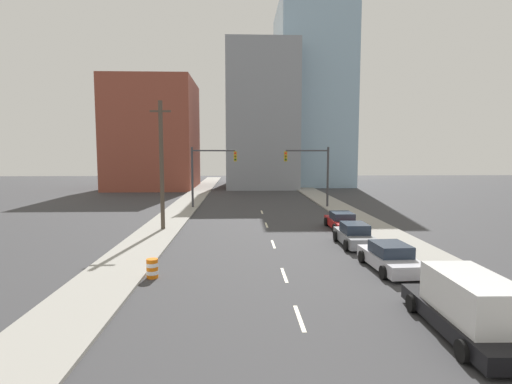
# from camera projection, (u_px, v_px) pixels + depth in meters

# --- Properties ---
(sidewalk_left) EXTENTS (3.29, 91.69, 0.14)m
(sidewalk_left) POSITION_uv_depth(u_px,v_px,m) (191.00, 200.00, 51.21)
(sidewalk_left) COLOR gray
(sidewalk_left) RESTS_ON ground
(sidewalk_right) EXTENTS (3.29, 91.69, 0.14)m
(sidewalk_right) POSITION_uv_depth(u_px,v_px,m) (323.00, 199.00, 51.87)
(sidewalk_right) COLOR gray
(sidewalk_right) RESTS_ON ground
(lane_stripe_at_9m) EXTENTS (0.16, 2.40, 0.01)m
(lane_stripe_at_9m) POSITION_uv_depth(u_px,v_px,m) (299.00, 318.00, 14.83)
(lane_stripe_at_9m) COLOR beige
(lane_stripe_at_9m) RESTS_ON ground
(lane_stripe_at_14m) EXTENTS (0.16, 2.40, 0.01)m
(lane_stripe_at_14m) POSITION_uv_depth(u_px,v_px,m) (284.00, 275.00, 20.03)
(lane_stripe_at_14m) COLOR beige
(lane_stripe_at_14m) RESTS_ON ground
(lane_stripe_at_21m) EXTENTS (0.16, 2.40, 0.01)m
(lane_stripe_at_21m) POSITION_uv_depth(u_px,v_px,m) (273.00, 244.00, 26.76)
(lane_stripe_at_21m) COLOR beige
(lane_stripe_at_21m) RESTS_ON ground
(lane_stripe_at_28m) EXTENTS (0.16, 2.40, 0.01)m
(lane_stripe_at_28m) POSITION_uv_depth(u_px,v_px,m) (266.00, 225.00, 33.82)
(lane_stripe_at_28m) COLOR beige
(lane_stripe_at_28m) RESTS_ON ground
(lane_stripe_at_35m) EXTENTS (0.16, 2.40, 0.01)m
(lane_stripe_at_35m) POSITION_uv_depth(u_px,v_px,m) (262.00, 212.00, 41.06)
(lane_stripe_at_35m) COLOR beige
(lane_stripe_at_35m) RESTS_ON ground
(building_brick_left) EXTENTS (14.00, 16.00, 18.20)m
(building_brick_left) POSITION_uv_depth(u_px,v_px,m) (154.00, 135.00, 68.43)
(building_brick_left) COLOR brown
(building_brick_left) RESTS_ON ground
(building_office_center) EXTENTS (12.00, 20.00, 24.29)m
(building_office_center) POSITION_uv_depth(u_px,v_px,m) (261.00, 119.00, 72.81)
(building_office_center) COLOR gray
(building_office_center) RESTS_ON ground
(building_glass_right) EXTENTS (13.00, 20.00, 33.57)m
(building_glass_right) POSITION_uv_depth(u_px,v_px,m) (311.00, 97.00, 76.70)
(building_glass_right) COLOR #8CADC6
(building_glass_right) RESTS_ON ground
(traffic_signal_left) EXTENTS (5.00, 0.35, 6.73)m
(traffic_signal_left) POSITION_uv_depth(u_px,v_px,m) (205.00, 168.00, 43.57)
(traffic_signal_left) COLOR #38383D
(traffic_signal_left) RESTS_ON ground
(traffic_signal_right) EXTENTS (5.00, 0.35, 6.73)m
(traffic_signal_right) POSITION_uv_depth(u_px,v_px,m) (316.00, 168.00, 44.03)
(traffic_signal_right) COLOR #38383D
(traffic_signal_right) RESTS_ON ground
(utility_pole_left_mid) EXTENTS (1.60, 0.32, 10.08)m
(utility_pole_left_mid) POSITION_uv_depth(u_px,v_px,m) (162.00, 165.00, 30.91)
(utility_pole_left_mid) COLOR #473D33
(utility_pole_left_mid) RESTS_ON ground
(traffic_barrel) EXTENTS (0.56, 0.56, 0.95)m
(traffic_barrel) POSITION_uv_depth(u_px,v_px,m) (152.00, 268.00, 19.53)
(traffic_barrel) COLOR orange
(traffic_barrel) RESTS_ON ground
(box_truck_black) EXTENTS (2.51, 6.02, 2.10)m
(box_truck_black) POSITION_uv_depth(u_px,v_px,m) (469.00, 307.00, 13.32)
(box_truck_black) COLOR black
(box_truck_black) RESTS_ON ground
(sedan_silver) EXTENTS (2.36, 4.85, 1.42)m
(sedan_silver) POSITION_uv_depth(u_px,v_px,m) (390.00, 258.00, 20.84)
(sedan_silver) COLOR #B2B2BC
(sedan_silver) RESTS_ON ground
(sedan_gray) EXTENTS (2.05, 4.53, 1.50)m
(sedan_gray) POSITION_uv_depth(u_px,v_px,m) (355.00, 235.00, 26.26)
(sedan_gray) COLOR slate
(sedan_gray) RESTS_ON ground
(sedan_red) EXTENTS (2.14, 4.79, 1.37)m
(sedan_red) POSITION_uv_depth(u_px,v_px,m) (342.00, 221.00, 31.88)
(sedan_red) COLOR red
(sedan_red) RESTS_ON ground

